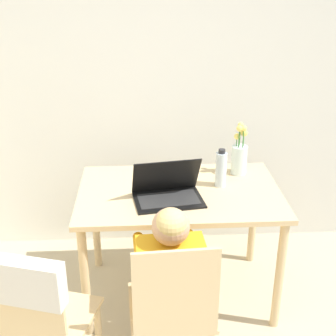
{
  "coord_description": "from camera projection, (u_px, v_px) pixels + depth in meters",
  "views": [
    {
      "loc": [
        -0.34,
        -0.91,
        1.98
      ],
      "look_at": [
        -0.21,
        1.46,
        0.92
      ],
      "focal_mm": 50.0,
      "sensor_mm": 36.0,
      "label": 1
    }
  ],
  "objects": [
    {
      "name": "person_seated",
      "position": [
        169.0,
        269.0,
        2.26
      ],
      "size": [
        0.35,
        0.44,
        0.97
      ],
      "rotation": [
        0.0,
        0.0,
        3.2
      ],
      "color": "orange",
      "rests_on": "ground_plane"
    },
    {
      "name": "chair_occupied",
      "position": [
        172.0,
        312.0,
        2.21
      ],
      "size": [
        0.42,
        0.42,
        0.88
      ],
      "rotation": [
        0.0,
        0.0,
        3.2
      ],
      "color": "#D6B784",
      "rests_on": "ground_plane"
    },
    {
      "name": "chair_spare",
      "position": [
        32.0,
        307.0,
        2.03
      ],
      "size": [
        0.5,
        0.53,
        0.89
      ],
      "rotation": [
        0.0,
        0.0,
        2.85
      ],
      "color": "#D6B784",
      "rests_on": "ground_plane"
    },
    {
      "name": "laptop",
      "position": [
        167.0,
        190.0,
        2.63
      ],
      "size": [
        0.41,
        0.32,
        0.24
      ],
      "rotation": [
        0.0,
        0.0,
        0.15
      ],
      "color": "black",
      "rests_on": "dining_table"
    },
    {
      "name": "flower_vase",
      "position": [
        239.0,
        156.0,
        2.92
      ],
      "size": [
        0.1,
        0.1,
        0.33
      ],
      "color": "silver",
      "rests_on": "dining_table"
    },
    {
      "name": "dining_table",
      "position": [
        179.0,
        204.0,
        2.78
      ],
      "size": [
        1.18,
        0.76,
        0.74
      ],
      "color": "#D6B784",
      "rests_on": "ground_plane"
    },
    {
      "name": "wall_back",
      "position": [
        192.0,
        77.0,
        3.17
      ],
      "size": [
        6.4,
        0.05,
        2.5
      ],
      "color": "silver",
      "rests_on": "ground_plane"
    },
    {
      "name": "water_bottle",
      "position": [
        221.0,
        169.0,
        2.76
      ],
      "size": [
        0.07,
        0.07,
        0.23
      ],
      "color": "silver",
      "rests_on": "dining_table"
    }
  ]
}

